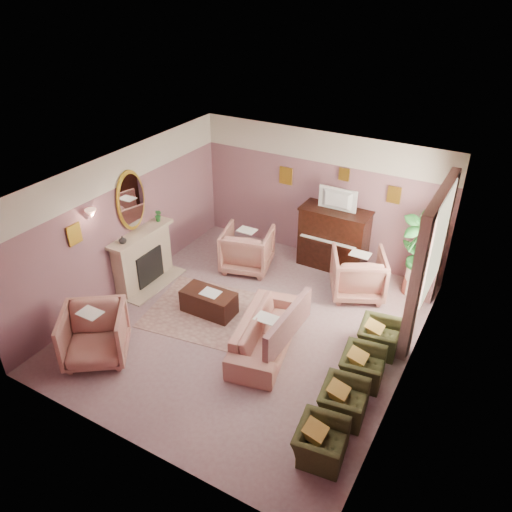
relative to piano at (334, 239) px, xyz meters
The scene contains 48 objects.
floor 2.80m from the piano, 100.57° to the right, with size 5.50×6.00×0.01m, color gray.
ceiling 3.47m from the piano, 100.57° to the right, with size 5.50×6.00×0.01m, color beige.
wall_back 0.96m from the piano, 147.38° to the left, with size 5.50×0.02×2.80m, color #715264.
wall_front 5.75m from the piano, 95.03° to the right, with size 5.50×0.02×2.80m, color #715264.
wall_left 4.28m from the piano, 140.49° to the right, with size 0.02×6.00×2.80m, color #715264.
wall_right 3.58m from the piano, 49.98° to the right, with size 0.02×6.00×2.80m, color #715264.
picture_rail_band 1.92m from the piano, 148.20° to the left, with size 5.50×0.01×0.65m, color beige.
stripe_panel 2.66m from the piano, 31.69° to the right, with size 0.01×3.00×2.15m, color #B0BAA0.
fireplace_surround 3.96m from the piano, 141.25° to the right, with size 0.30×1.40×1.10m, color #BFA98B.
fireplace_inset 3.89m from the piano, 140.33° to the right, with size 0.18×0.72×0.68m, color black.
fire_ember 3.88m from the piano, 139.95° to the right, with size 0.06×0.54×0.10m, color #F25B07.
mantel_shelf 3.97m from the piano, 140.98° to the right, with size 0.40×1.55×0.07m, color #BFA98B.
hearth 3.86m from the piano, 139.37° to the right, with size 0.55×1.50×0.02m, color #BFA98B.
mirror_frame 4.21m from the piano, 142.22° to the right, with size 0.04×0.72×1.20m, color gold.
mirror_glass 4.19m from the piano, 142.01° to the right, with size 0.01×0.60×1.06m, color silver.
sconce_shade 4.90m from the piano, 131.47° to the right, with size 0.20×0.20×0.16m, color #FFAC88.
piano is the anchor object (origin of this frame).
piano_keyshelf 0.36m from the piano, 90.00° to the right, with size 1.30×0.12×0.06m, color black.
piano_keys 0.37m from the piano, 90.00° to the right, with size 1.20×0.08×0.02m, color silver.
piano_top 0.66m from the piano, ahead, with size 1.45×0.65×0.04m, color black.
television 0.95m from the piano, 90.00° to the right, with size 0.80×0.12×0.48m, color black.
print_back_left 1.71m from the piano, 167.85° to the left, with size 0.30×0.03×0.38m, color gold.
print_back_right 1.57m from the piano, 14.93° to the left, with size 0.26×0.03×0.34m, color gold.
print_back_mid 1.38m from the piano, 90.00° to the left, with size 0.22×0.03×0.26m, color gold.
print_left_wall 5.15m from the piano, 129.60° to the right, with size 0.03×0.28×0.36m, color gold.
window_blind 2.69m from the piano, 27.19° to the right, with size 0.03×1.40×1.80m, color beige.
curtain_left 3.02m from the piano, 44.04° to the right, with size 0.16×0.34×2.60m, color #8B5A5B.
curtain_right 2.23m from the piano, ahead, with size 0.16×0.34×2.60m, color #8B5A5B.
pelmet 3.07m from the piano, 28.06° to the right, with size 0.16×2.20×0.16m, color #8B5A5B.
mantel_plant 3.67m from the piano, 147.67° to the right, with size 0.16×0.16×0.28m, color #23702A.
mantel_vase 4.30m from the piano, 135.67° to the right, with size 0.16×0.16×0.16m, color beige.
area_rug 3.02m from the piano, 114.33° to the right, with size 2.50×1.80×0.01m, color #9C746A.
coffee_table 3.05m from the piano, 116.82° to the right, with size 1.00×0.50×0.45m, color black.
table_paper 3.00m from the piano, 115.97° to the right, with size 0.35×0.28×0.01m, color silver.
sofa 3.01m from the piano, 89.51° to the right, with size 0.69×2.06×0.83m, color tan.
sofa_throw 3.04m from the piano, 81.93° to the right, with size 0.10×1.56×0.57m, color #8B5A5B.
floral_armchair_left 1.83m from the piano, 147.69° to the right, with size 0.98×0.98×1.02m, color tan.
floral_armchair_right 1.13m from the piano, 42.47° to the right, with size 0.98×0.98×1.02m, color tan.
floral_armchair_front 5.16m from the piano, 116.13° to the right, with size 0.98×0.98×1.02m, color tan.
olive_chair_a 4.89m from the piano, 69.65° to the right, with size 0.52×0.74×0.64m, color #36391D.
olive_chair_b 4.13m from the piano, 65.68° to the right, with size 0.52×0.74×0.64m, color #36391D.
olive_chair_c 3.41m from the piano, 59.96° to the right, with size 0.52×0.74×0.64m, color #36391D.
olive_chair_d 2.73m from the piano, 51.25° to the right, with size 0.52×0.74×0.64m, color #36391D.
side_table 1.90m from the piano, ahead, with size 0.52×0.52×0.70m, color white.
side_plant_big 1.89m from the piano, ahead, with size 0.30×0.30×0.34m, color #23702A.
side_plant_small 2.01m from the piano, ahead, with size 0.16×0.16×0.28m, color #23702A.
palm_pot 1.84m from the piano, ahead, with size 0.34×0.34×0.34m, color #9E5142.
palm_plant 1.82m from the piano, ahead, with size 0.76×0.76×1.44m, color #23702A.
Camera 1 is at (3.63, -6.15, 5.69)m, focal length 35.00 mm.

